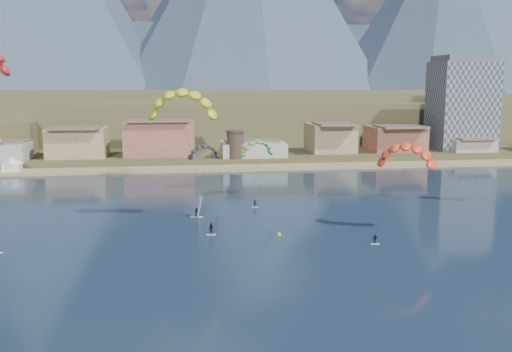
{
  "coord_description": "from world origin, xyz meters",
  "views": [
    {
      "loc": [
        -12.4,
        -57.31,
        24.81
      ],
      "look_at": [
        0.0,
        32.0,
        10.0
      ],
      "focal_mm": 39.9,
      "sensor_mm": 36.0,
      "label": 1
    }
  ],
  "objects_px": {
    "kitesurfer_green": "(257,146)",
    "kitesurfer_orange": "(406,151)",
    "apartment_tower": "(462,103)",
    "windsurfer": "(197,210)",
    "buoy": "(279,235)",
    "kitesurfer_yellow": "(183,100)",
    "watchtower": "(235,144)"
  },
  "relations": [
    {
      "from": "kitesurfer_green",
      "to": "kitesurfer_orange",
      "type": "bearing_deg",
      "value": -56.81
    },
    {
      "from": "apartment_tower",
      "to": "windsurfer",
      "type": "xyz_separation_m",
      "value": [
        -94.0,
        -81.17,
        -16.51
      ]
    },
    {
      "from": "buoy",
      "to": "apartment_tower",
      "type": "bearing_deg",
      "value": 49.77
    },
    {
      "from": "kitesurfer_yellow",
      "to": "windsurfer",
      "type": "relative_size",
      "value": 6.17
    },
    {
      "from": "kitesurfer_yellow",
      "to": "kitesurfer_green",
      "type": "xyz_separation_m",
      "value": [
        16.03,
        20.74,
        -10.59
      ]
    },
    {
      "from": "windsurfer",
      "to": "buoy",
      "type": "height_order",
      "value": "windsurfer"
    },
    {
      "from": "buoy",
      "to": "watchtower",
      "type": "bearing_deg",
      "value": 89.17
    },
    {
      "from": "apartment_tower",
      "to": "kitesurfer_orange",
      "type": "bearing_deg",
      "value": -122.0
    },
    {
      "from": "watchtower",
      "to": "kitesurfer_yellow",
      "type": "xyz_separation_m",
      "value": [
        -16.34,
        -69.92,
        15.5
      ]
    },
    {
      "from": "kitesurfer_yellow",
      "to": "buoy",
      "type": "height_order",
      "value": "kitesurfer_yellow"
    },
    {
      "from": "watchtower",
      "to": "buoy",
      "type": "relative_size",
      "value": 12.29
    },
    {
      "from": "apartment_tower",
      "to": "watchtower",
      "type": "xyz_separation_m",
      "value": [
        -80.0,
        -14.0,
        -11.45
      ]
    },
    {
      "from": "kitesurfer_orange",
      "to": "kitesurfer_green",
      "type": "distance_m",
      "value": 38.21
    },
    {
      "from": "buoy",
      "to": "kitesurfer_orange",
      "type": "bearing_deg",
      "value": 2.31
    },
    {
      "from": "watchtower",
      "to": "apartment_tower",
      "type": "bearing_deg",
      "value": 9.93
    },
    {
      "from": "kitesurfer_green",
      "to": "buoy",
      "type": "bearing_deg",
      "value": -91.54
    },
    {
      "from": "watchtower",
      "to": "kitesurfer_yellow",
      "type": "height_order",
      "value": "kitesurfer_yellow"
    },
    {
      "from": "kitesurfer_orange",
      "to": "buoy",
      "type": "height_order",
      "value": "kitesurfer_orange"
    },
    {
      "from": "watchtower",
      "to": "kitesurfer_orange",
      "type": "relative_size",
      "value": 0.49
    },
    {
      "from": "windsurfer",
      "to": "watchtower",
      "type": "bearing_deg",
      "value": 78.23
    },
    {
      "from": "kitesurfer_yellow",
      "to": "kitesurfer_orange",
      "type": "relative_size",
      "value": 1.44
    },
    {
      "from": "windsurfer",
      "to": "buoy",
      "type": "bearing_deg",
      "value": -49.17
    },
    {
      "from": "kitesurfer_yellow",
      "to": "windsurfer",
      "type": "xyz_separation_m",
      "value": [
        2.34,
        2.76,
        -20.56
      ]
    },
    {
      "from": "kitesurfer_orange",
      "to": "windsurfer",
      "type": "distance_m",
      "value": 39.22
    },
    {
      "from": "buoy",
      "to": "windsurfer",
      "type": "bearing_deg",
      "value": 130.83
    },
    {
      "from": "kitesurfer_green",
      "to": "buoy",
      "type": "xyz_separation_m",
      "value": [
        -0.88,
        -32.8,
        -11.16
      ]
    },
    {
      "from": "kitesurfer_yellow",
      "to": "kitesurfer_orange",
      "type": "distance_m",
      "value": 39.46
    },
    {
      "from": "watchtower",
      "to": "kitesurfer_green",
      "type": "xyz_separation_m",
      "value": [
        -0.31,
        -49.19,
        4.91
      ]
    },
    {
      "from": "watchtower",
      "to": "kitesurfer_green",
      "type": "relative_size",
      "value": 0.56
    },
    {
      "from": "apartment_tower",
      "to": "kitesurfer_yellow",
      "type": "xyz_separation_m",
      "value": [
        -96.34,
        -83.92,
        4.05
      ]
    },
    {
      "from": "kitesurfer_yellow",
      "to": "kitesurfer_green",
      "type": "bearing_deg",
      "value": 52.3
    },
    {
      "from": "watchtower",
      "to": "kitesurfer_orange",
      "type": "bearing_deg",
      "value": -75.77
    }
  ]
}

